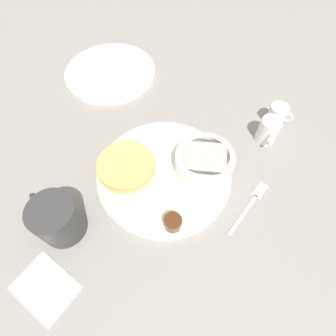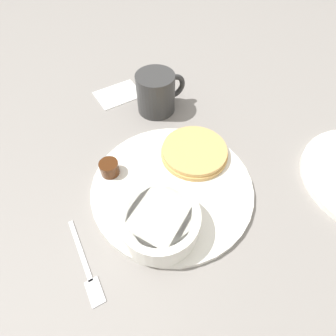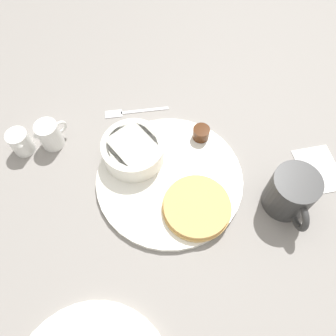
{
  "view_description": "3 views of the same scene",
  "coord_description": "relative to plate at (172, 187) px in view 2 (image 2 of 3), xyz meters",
  "views": [
    {
      "loc": [
        0.15,
        -0.24,
        0.5
      ],
      "look_at": [
        0.01,
        0.0,
        0.04
      ],
      "focal_mm": 28.0,
      "sensor_mm": 36.0,
      "label": 1
    },
    {
      "loc": [
        0.17,
        0.2,
        0.4
      ],
      "look_at": [
        -0.0,
        -0.02,
        0.04
      ],
      "focal_mm": 28.0,
      "sensor_mm": 36.0,
      "label": 2
    },
    {
      "loc": [
        -0.28,
        0.09,
        0.59
      ],
      "look_at": [
        0.01,
        -0.0,
        0.03
      ],
      "focal_mm": 35.0,
      "sensor_mm": 36.0,
      "label": 3
    }
  ],
  "objects": [
    {
      "name": "napkin",
      "position": [
        -0.07,
        -0.3,
        -0.0
      ],
      "size": [
        0.11,
        0.09,
        0.0
      ],
      "color": "white",
      "rests_on": "ground_plane"
    },
    {
      "name": "plate",
      "position": [
        0.0,
        0.0,
        0.0
      ],
      "size": [
        0.29,
        0.29,
        0.01
      ],
      "color": "white",
      "rests_on": "ground_plane"
    },
    {
      "name": "pancake_stack",
      "position": [
        -0.08,
        -0.03,
        0.01
      ],
      "size": [
        0.13,
        0.13,
        0.02
      ],
      "color": "tan",
      "rests_on": "plate"
    },
    {
      "name": "coffee_mug",
      "position": [
        -0.11,
        -0.2,
        0.04
      ],
      "size": [
        0.12,
        0.08,
        0.09
      ],
      "color": "#333333",
      "rests_on": "ground_plane"
    },
    {
      "name": "ground_plane",
      "position": [
        0.0,
        0.0,
        -0.01
      ],
      "size": [
        4.0,
        4.0,
        0.0
      ],
      "primitive_type": "plane",
      "color": "gray"
    },
    {
      "name": "butter_ramekin",
      "position": [
        0.1,
        0.06,
        0.02
      ],
      "size": [
        0.04,
        0.04,
        0.04
      ],
      "color": "white",
      "rests_on": "plate"
    },
    {
      "name": "fork",
      "position": [
        0.19,
        0.04,
        -0.0
      ],
      "size": [
        0.04,
        0.14,
        0.0
      ],
      "color": "silver",
      "rests_on": "ground_plane"
    },
    {
      "name": "bowl",
      "position": [
        0.07,
        0.05,
        0.03
      ],
      "size": [
        0.12,
        0.12,
        0.05
      ],
      "color": "white",
      "rests_on": "plate"
    },
    {
      "name": "syrup_cup",
      "position": [
        0.07,
        -0.09,
        0.02
      ],
      "size": [
        0.03,
        0.03,
        0.03
      ],
      "color": "#47230F",
      "rests_on": "plate"
    }
  ]
}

